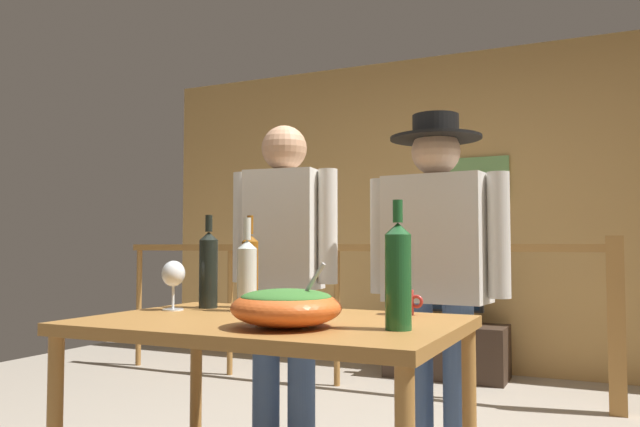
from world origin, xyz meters
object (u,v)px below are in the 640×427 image
object	(u,v)px
serving_table	(272,342)
mug_red	(403,302)
salad_bowl	(286,306)
wine_bottle_amber	(250,269)
framed_picture	(479,179)
wine_bottle_green	(398,274)
tv_console	(446,351)
wine_bottle_clear	(247,273)
wine_glass	(173,275)
person_standing_right	(437,263)
flat_screen_tv	(445,290)
person_standing_left	(284,263)
stair_railing	(416,290)
wine_bottle_dark	(208,268)

from	to	relation	value
serving_table	mug_red	xyz separation A→B (m)	(0.36, 0.31, 0.12)
salad_bowl	wine_bottle_amber	size ratio (longest dim) A/B	0.92
framed_picture	wine_bottle_green	xyz separation A→B (m)	(0.37, -3.26, -0.62)
tv_console	wine_bottle_clear	xyz separation A→B (m)	(-0.10, -2.71, 0.69)
wine_glass	person_standing_right	world-z (taller)	person_standing_right
mug_red	flat_screen_tv	bearing A→B (deg)	100.43
framed_picture	person_standing_left	size ratio (longest dim) A/B	0.29
flat_screen_tv	person_standing_left	size ratio (longest dim) A/B	0.37
flat_screen_tv	serving_table	bearing A→B (deg)	-87.85
flat_screen_tv	person_standing_right	xyz separation A→B (m)	(0.48, -2.08, 0.26)
flat_screen_tv	person_standing_right	world-z (taller)	person_standing_right
stair_railing	wine_bottle_dark	distance (m)	2.09
serving_table	wine_bottle_amber	bearing A→B (deg)	131.90
tv_console	wine_bottle_green	bearing A→B (deg)	-78.96
person_standing_left	mug_red	bearing A→B (deg)	142.16
wine_glass	wine_bottle_amber	bearing A→B (deg)	45.80
stair_railing	person_standing_right	bearing A→B (deg)	-70.47
salad_bowl	wine_glass	world-z (taller)	salad_bowl
flat_screen_tv	wine_bottle_dark	bearing A→B (deg)	-96.58
serving_table	wine_bottle_green	distance (m)	0.54
framed_picture	serving_table	world-z (taller)	framed_picture
stair_railing	salad_bowl	distance (m)	2.47
framed_picture	person_standing_left	world-z (taller)	framed_picture
stair_railing	wine_glass	xyz separation A→B (m)	(-0.32, -2.19, 0.19)
stair_railing	salad_bowl	bearing A→B (deg)	-82.76
stair_railing	flat_screen_tv	size ratio (longest dim) A/B	6.45
serving_table	wine_glass	world-z (taller)	wine_glass
flat_screen_tv	wine_bottle_green	xyz separation A→B (m)	(0.58, -2.93, 0.25)
wine_bottle_green	wine_bottle_dark	world-z (taller)	wine_bottle_green
tv_console	wine_bottle_dark	world-z (taller)	wine_bottle_dark
wine_bottle_clear	person_standing_right	distance (m)	0.83
person_standing_left	flat_screen_tv	bearing A→B (deg)	-103.02
wine_bottle_green	person_standing_right	distance (m)	0.86
tv_console	wine_bottle_amber	bearing A→B (deg)	-93.63
serving_table	person_standing_right	world-z (taller)	person_standing_right
stair_railing	flat_screen_tv	distance (m)	0.58
wine_bottle_clear	wine_glass	bearing A→B (deg)	-161.35
framed_picture	serving_table	bearing A→B (deg)	-91.87
tv_console	wine_glass	size ratio (longest dim) A/B	4.75
stair_railing	person_standing_right	world-z (taller)	person_standing_right
flat_screen_tv	person_standing_right	bearing A→B (deg)	-77.12
person_standing_left	wine_bottle_clear	bearing A→B (deg)	99.36
wine_glass	mug_red	size ratio (longest dim) A/B	1.57
framed_picture	mug_red	world-z (taller)	framed_picture
stair_railing	person_standing_left	distance (m)	1.54
flat_screen_tv	serving_table	world-z (taller)	flat_screen_tv
serving_table	mug_red	distance (m)	0.49
framed_picture	wine_bottle_clear	world-z (taller)	framed_picture
serving_table	mug_red	bearing A→B (deg)	41.17
person_standing_left	person_standing_right	world-z (taller)	person_standing_left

